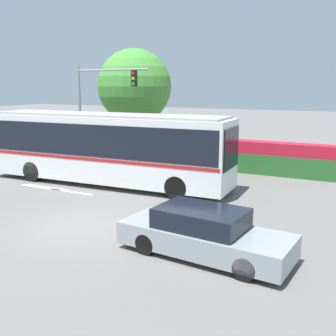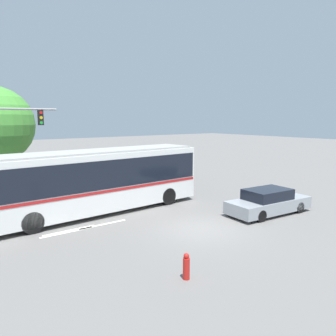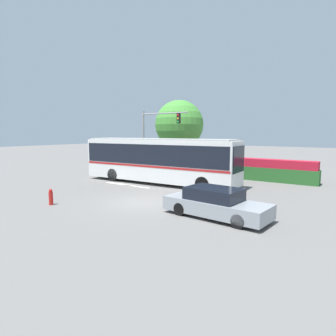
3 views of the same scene
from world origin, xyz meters
name	(u,v)px [view 1 (image 1 of 3)]	position (x,y,z in m)	size (l,w,h in m)	color
ground_plane	(83,226)	(0.00, 0.00, 0.00)	(140.00, 140.00, 0.00)	slate
city_bus	(105,144)	(-2.80, 5.27, 1.92)	(12.45, 3.01, 3.37)	silver
sedan_foreground	(204,234)	(4.54, -0.36, 0.63)	(4.95, 2.23, 1.35)	gray
traffic_light_pole	(96,98)	(-6.74, 9.95, 3.94)	(5.13, 0.24, 5.89)	gray
flowering_hedge	(243,156)	(2.28, 11.04, 0.85)	(10.27, 1.02, 1.73)	#286028
street_tree_left	(134,87)	(-5.99, 13.20, 4.61)	(4.97, 4.97, 7.11)	brown
lane_stripe_near	(46,187)	(-4.90, 3.41, 0.01)	(2.40, 0.16, 0.01)	silver
lane_stripe_mid	(40,187)	(-5.08, 3.24, 0.01)	(2.40, 0.16, 0.01)	silver
lane_stripe_far	(71,192)	(-3.31, 3.28, 0.01)	(2.40, 0.16, 0.01)	silver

